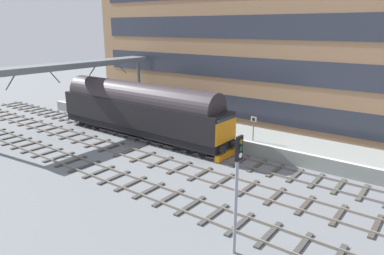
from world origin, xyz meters
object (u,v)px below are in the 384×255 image
at_px(diesel_locomotive, 140,109).
at_px(waiting_passenger, 164,105).
at_px(signal_post_mid, 237,181).
at_px(platform_number_sign, 253,125).

height_order(diesel_locomotive, waiting_passenger, diesel_locomotive).
distance_m(diesel_locomotive, signal_post_mid, 17.43).
relative_size(signal_post_mid, platform_number_sign, 2.81).
xyz_separation_m(diesel_locomotive, platform_number_sign, (2.06, -9.62, -0.24)).
distance_m(diesel_locomotive, waiting_passenger, 4.13).
height_order(platform_number_sign, waiting_passenger, platform_number_sign).
bearing_deg(diesel_locomotive, signal_post_mid, -122.01).
xyz_separation_m(diesel_locomotive, signal_post_mid, (-9.23, -14.77, 0.79)).
xyz_separation_m(platform_number_sign, waiting_passenger, (1.95, 10.50, -0.24)).
distance_m(diesel_locomotive, platform_number_sign, 9.84).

